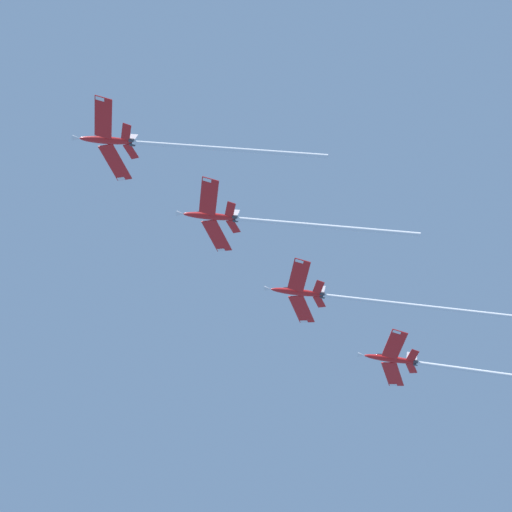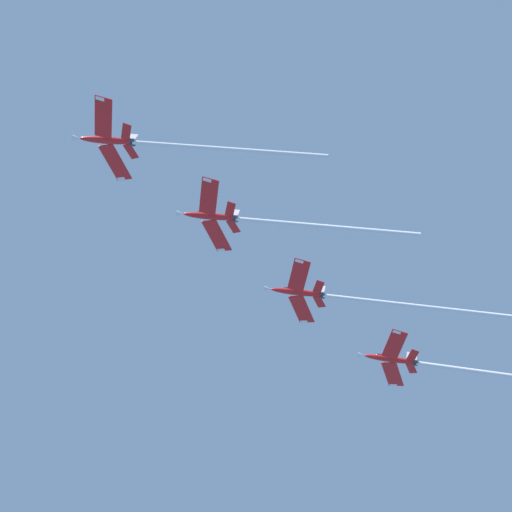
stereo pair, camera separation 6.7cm
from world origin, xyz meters
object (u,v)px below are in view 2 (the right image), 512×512
object	(u,v)px
jet_fourth	(433,365)
jet_second	(251,220)
jet_lead	(150,143)
jet_third	(338,297)

from	to	relation	value
jet_fourth	jet_second	bearing A→B (deg)	-92.08
jet_lead	jet_second	size ratio (longest dim) A/B	1.02
jet_lead	jet_second	distance (m)	25.78
jet_third	jet_fourth	world-z (taller)	jet_third
jet_fourth	jet_lead	bearing A→B (deg)	-92.73
jet_third	jet_lead	bearing A→B (deg)	-91.03
jet_lead	jet_third	bearing A→B (deg)	88.97
jet_second	jet_third	world-z (taller)	jet_second
jet_lead	jet_fourth	bearing A→B (deg)	87.27
jet_second	jet_lead	bearing A→B (deg)	-94.10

